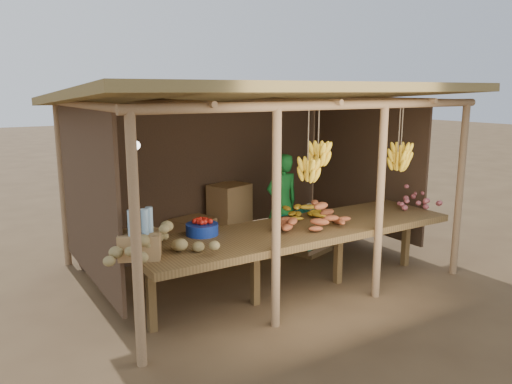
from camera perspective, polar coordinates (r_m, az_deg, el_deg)
ground at (r=6.76m, az=0.00°, el=-8.75°), size 60.00×60.00×0.00m
stall_structure at (r=6.39m, az=0.14°, el=7.73°), size 4.70×3.50×2.43m
counter at (r=5.78m, az=4.99°, el=-4.64°), size 3.90×1.05×0.80m
potato_heap at (r=4.84m, az=-11.25°, el=-5.00°), size 1.26×0.94×0.37m
sweet_potato_heap at (r=5.77m, az=6.17°, el=-2.23°), size 1.05×0.77×0.36m
onion_heap at (r=6.97m, az=17.93°, el=-0.35°), size 0.81×0.62×0.35m
banana_pile at (r=6.12m, az=5.64°, el=-1.47°), size 0.61×0.41×0.35m
tomato_basin at (r=5.48m, az=-6.19°, el=-4.10°), size 0.35×0.35×0.19m
bottle_box at (r=4.82m, az=-13.15°, el=-5.19°), size 0.47×0.43×0.48m
vendor at (r=7.33m, az=3.00°, el=-1.23°), size 0.53×0.36×1.45m
tarp_crate at (r=7.38m, az=6.08°, el=-4.51°), size 0.77×0.72×0.75m
carton_stack at (r=7.66m, az=-4.39°, el=-3.18°), size 1.29×0.58×0.91m
burlap_sacks at (r=7.06m, az=-16.52°, el=-6.16°), size 0.83×0.43×0.59m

